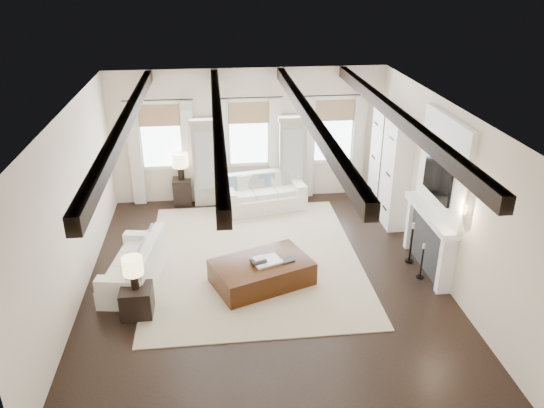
{
  "coord_description": "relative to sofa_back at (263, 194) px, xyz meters",
  "views": [
    {
      "loc": [
        -0.8,
        -8.4,
        5.42
      ],
      "look_at": [
        0.23,
        0.79,
        1.15
      ],
      "focal_mm": 35.0,
      "sensor_mm": 36.0,
      "label": 1
    }
  ],
  "objects": [
    {
      "name": "ground",
      "position": [
        -0.27,
        -3.11,
        -0.34
      ],
      "size": [
        7.5,
        7.5,
        0.0
      ],
      "primitive_type": "plane",
      "color": "black",
      "rests_on": "ground"
    },
    {
      "name": "side_table_front",
      "position": [
        -2.49,
        -3.98,
        -0.08
      ],
      "size": [
        0.51,
        0.51,
        0.51
      ],
      "primitive_type": "cube",
      "color": "black",
      "rests_on": "ground"
    },
    {
      "name": "book_upper",
      "position": [
        -0.39,
        -3.31,
        0.21
      ],
      "size": [
        0.27,
        0.24,
        0.03
      ],
      "primitive_type": "cube",
      "rotation": [
        0.0,
        0.0,
        0.37
      ],
      "color": "beige",
      "rests_on": "book_lower"
    },
    {
      "name": "room_shell",
      "position": [
        0.48,
        -2.22,
        1.55
      ],
      "size": [
        6.54,
        7.54,
        3.22
      ],
      "color": "#F0DFC7",
      "rests_on": "ground"
    },
    {
      "name": "area_rug",
      "position": [
        -0.41,
        -2.41,
        -0.33
      ],
      "size": [
        4.13,
        5.01,
        0.02
      ],
      "primitive_type": "cube",
      "color": "#BDAE91",
      "rests_on": "ground"
    },
    {
      "name": "book_loose",
      "position": [
        0.13,
        -3.3,
        0.13
      ],
      "size": [
        0.29,
        0.25,
        0.03
      ],
      "primitive_type": "cube",
      "rotation": [
        0.0,
        0.0,
        0.37
      ],
      "color": "#262628",
      "rests_on": "ottoman"
    },
    {
      "name": "ottoman",
      "position": [
        -0.33,
        -3.28,
        -0.11
      ],
      "size": [
        1.99,
        1.62,
        0.45
      ],
      "primitive_type": "cube",
      "rotation": [
        0.0,
        0.0,
        0.37
      ],
      "color": "black",
      "rests_on": "ground"
    },
    {
      "name": "tray",
      "position": [
        -0.24,
        -3.3,
        0.13
      ],
      "size": [
        0.6,
        0.53,
        0.04
      ],
      "primitive_type": "cube",
      "rotation": [
        0.0,
        0.0,
        0.37
      ],
      "color": "white",
      "rests_on": "ottoman"
    },
    {
      "name": "candlestick_far",
      "position": [
        2.63,
        -2.84,
        0.01
      ],
      "size": [
        0.17,
        0.17,
        0.84
      ],
      "color": "black",
      "rests_on": "ground"
    },
    {
      "name": "sofa_left",
      "position": [
        -2.59,
        -2.98,
        -0.01
      ],
      "size": [
        1.12,
        1.96,
        0.8
      ],
      "color": "white",
      "rests_on": "ground"
    },
    {
      "name": "book_lower",
      "position": [
        -0.4,
        -3.34,
        0.17
      ],
      "size": [
        0.31,
        0.28,
        0.04
      ],
      "primitive_type": "cube",
      "rotation": [
        0.0,
        0.0,
        0.37
      ],
      "color": "#262628",
      "rests_on": "tray"
    },
    {
      "name": "lamp_front",
      "position": [
        -2.49,
        -3.98,
        0.57
      ],
      "size": [
        0.34,
        0.34,
        0.58
      ],
      "color": "black",
      "rests_on": "side_table_front"
    },
    {
      "name": "candlestick_near",
      "position": [
        2.63,
        -3.43,
        -0.04
      ],
      "size": [
        0.14,
        0.14,
        0.71
      ],
      "color": "black",
      "rests_on": "ground"
    },
    {
      "name": "lamp_back",
      "position": [
        -1.91,
        0.42,
        0.76
      ],
      "size": [
        0.39,
        0.39,
        0.67
      ],
      "color": "black",
      "rests_on": "side_table_back"
    },
    {
      "name": "side_table_back",
      "position": [
        -1.91,
        0.42,
        -0.02
      ],
      "size": [
        0.43,
        0.43,
        0.64
      ],
      "primitive_type": "cube",
      "color": "black",
      "rests_on": "ground"
    },
    {
      "name": "sofa_back",
      "position": [
        0.0,
        0.0,
        0.0
      ],
      "size": [
        2.05,
        1.21,
        0.82
      ],
      "color": "white",
      "rests_on": "ground"
    }
  ]
}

